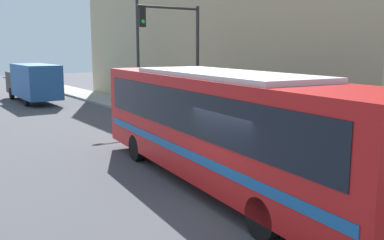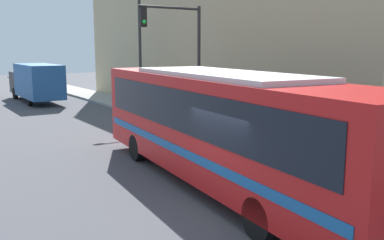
# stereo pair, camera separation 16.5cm
# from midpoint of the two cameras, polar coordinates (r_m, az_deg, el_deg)

# --- Properties ---
(ground_plane) EXTENTS (120.00, 120.00, 0.00)m
(ground_plane) POSITION_cam_midpoint_polar(r_m,az_deg,el_deg) (10.93, 6.88, -11.85)
(ground_plane) COLOR #47474C
(sidewalk) EXTENTS (2.68, 70.00, 0.16)m
(sidewalk) POSITION_cam_midpoint_polar(r_m,az_deg,el_deg) (30.65, -9.07, 2.17)
(sidewalk) COLOR gray
(sidewalk) RESTS_ON ground_plane
(building_facade) EXTENTS (6.00, 27.63, 12.13)m
(building_facade) POSITION_cam_midpoint_polar(r_m,az_deg,el_deg) (28.19, 3.45, 13.82)
(building_facade) COLOR tan
(building_facade) RESTS_ON ground_plane
(city_bus) EXTENTS (3.71, 12.59, 3.33)m
(city_bus) POSITION_cam_midpoint_polar(r_m,az_deg,el_deg) (12.20, 4.21, -0.21)
(city_bus) COLOR red
(city_bus) RESTS_ON ground_plane
(delivery_truck) EXTENTS (2.23, 8.13, 2.81)m
(delivery_truck) POSITION_cam_midpoint_polar(r_m,az_deg,el_deg) (33.65, -19.98, 4.88)
(delivery_truck) COLOR #265999
(delivery_truck) RESTS_ON ground_plane
(fire_hydrant) EXTENTS (0.27, 0.36, 0.79)m
(fire_hydrant) POSITION_cam_midpoint_polar(r_m,az_deg,el_deg) (16.12, 14.40, -2.98)
(fire_hydrant) COLOR gold
(fire_hydrant) RESTS_ON sidewalk
(traffic_light_pole) EXTENTS (3.28, 0.35, 5.78)m
(traffic_light_pole) POSITION_cam_midpoint_polar(r_m,az_deg,el_deg) (20.38, -1.35, 9.92)
(traffic_light_pole) COLOR #2D2D2D
(traffic_light_pole) RESTS_ON sidewalk
(parking_meter) EXTENTS (0.14, 0.14, 1.20)m
(parking_meter) POSITION_cam_midpoint_polar(r_m,az_deg,el_deg) (20.34, 2.26, 1.11)
(parking_meter) COLOR #2D2D2D
(parking_meter) RESTS_ON sidewalk
(street_lamp) EXTENTS (2.37, 0.28, 7.13)m
(street_lamp) POSITION_cam_midpoint_polar(r_m,az_deg,el_deg) (26.54, -7.38, 10.39)
(street_lamp) COLOR #2D2D2D
(street_lamp) RESTS_ON sidewalk
(pedestrian_near_corner) EXTENTS (0.34, 0.34, 1.70)m
(pedestrian_near_corner) POSITION_cam_midpoint_polar(r_m,az_deg,el_deg) (20.31, 3.58, 1.22)
(pedestrian_near_corner) COLOR #47382D
(pedestrian_near_corner) RESTS_ON sidewalk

